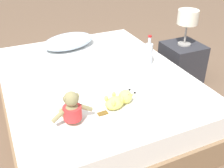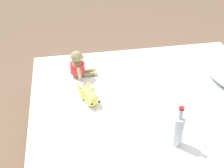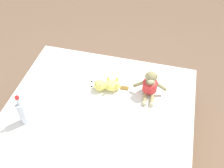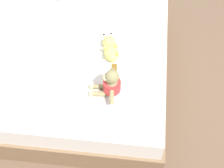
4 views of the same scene
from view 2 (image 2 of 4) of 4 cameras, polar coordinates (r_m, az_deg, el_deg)
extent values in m
plane|color=brown|center=(2.51, 7.72, -10.43)|extent=(16.00, 16.00, 0.00)
cube|color=#846647|center=(2.42, 7.96, -8.27)|extent=(1.56, 1.94, 0.26)
cube|color=white|center=(2.27, 8.40, -4.04)|extent=(1.51, 1.88, 0.20)
ellipsoid|color=#8E8456|center=(2.38, -6.95, 3.16)|extent=(0.12, 0.11, 0.15)
cylinder|color=red|center=(2.38, -6.95, 3.26)|extent=(0.13, 0.13, 0.09)
sphere|color=#8E8456|center=(2.33, -7.13, 5.50)|extent=(0.10, 0.10, 0.10)
ellipsoid|color=#C1B789|center=(2.34, -6.13, 5.48)|extent=(0.06, 0.05, 0.04)
sphere|color=black|center=(2.34, -6.29, 6.02)|extent=(0.01, 0.01, 0.01)
sphere|color=black|center=(2.31, -6.14, 5.61)|extent=(0.01, 0.01, 0.01)
cylinder|color=#8E8456|center=(2.36, -7.33, 6.27)|extent=(0.01, 0.03, 0.03)
cylinder|color=#8E8456|center=(2.28, -6.97, 5.24)|extent=(0.01, 0.03, 0.03)
cylinder|color=#8E8456|center=(2.46, -7.33, 4.47)|extent=(0.10, 0.04, 0.08)
cylinder|color=#8E8456|center=(2.30, -6.58, 2.19)|extent=(0.10, 0.04, 0.08)
cylinder|color=#8E8456|center=(2.45, -4.78, 2.68)|extent=(0.04, 0.10, 0.04)
cylinder|color=#8E8456|center=(2.40, -4.50, 1.96)|extent=(0.04, 0.10, 0.04)
sphere|color=#C1B789|center=(2.46, -3.64, 2.84)|extent=(0.04, 0.04, 0.04)
sphere|color=#C1B789|center=(2.41, -3.34, 2.13)|extent=(0.04, 0.04, 0.04)
ellipsoid|color=#EAE066|center=(2.14, -5.20, -1.83)|extent=(0.18, 0.15, 0.08)
sphere|color=#EAE066|center=(2.06, -4.11, -3.15)|extent=(0.10, 0.10, 0.10)
cone|color=#EAE066|center=(2.03, -2.91, -3.36)|extent=(0.07, 0.05, 0.05)
sphere|color=black|center=(2.00, -2.58, -3.61)|extent=(0.02, 0.02, 0.02)
cone|color=#EAE066|center=(2.01, -4.36, -3.80)|extent=(0.07, 0.05, 0.05)
sphere|color=black|center=(1.98, -4.05, -4.06)|extent=(0.02, 0.02, 0.02)
sphere|color=red|center=(2.05, -3.37, -2.31)|extent=(0.02, 0.02, 0.02)
sphere|color=red|center=(2.03, -4.91, -2.76)|extent=(0.02, 0.02, 0.02)
ellipsoid|color=#EAE066|center=(2.10, -3.89, -1.12)|extent=(0.03, 0.03, 0.05)
ellipsoid|color=#EAE066|center=(2.08, -6.00, -1.73)|extent=(0.03, 0.03, 0.05)
ellipsoid|color=#EAE066|center=(2.16, -4.79, -0.12)|extent=(0.03, 0.03, 0.05)
ellipsoid|color=#EAE066|center=(2.14, -6.66, -0.65)|extent=(0.03, 0.03, 0.05)
cube|color=brown|center=(2.24, -6.24, -1.14)|extent=(0.07, 0.04, 0.01)
cylinder|color=silver|center=(1.77, 13.06, -9.22)|extent=(0.07, 0.07, 0.20)
cylinder|color=silver|center=(1.68, 13.65, -5.85)|extent=(0.03, 0.03, 0.07)
cylinder|color=red|center=(1.66, 13.83, -4.78)|extent=(0.03, 0.03, 0.01)
camera|label=1|loc=(2.75, -43.18, 22.76)|focal=43.94mm
camera|label=3|loc=(2.71, 35.69, 38.29)|focal=42.86mm
camera|label=4|loc=(3.38, -15.77, 44.96)|focal=53.18mm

